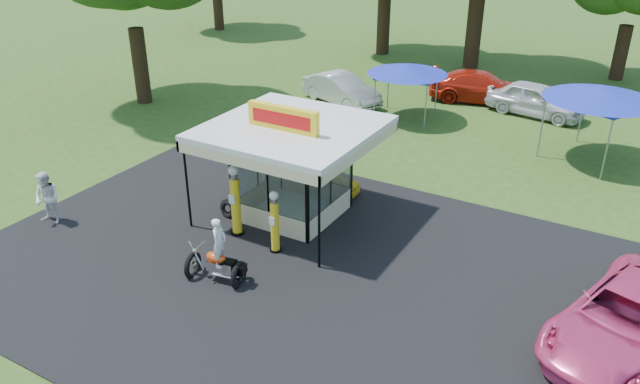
# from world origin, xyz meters

# --- Properties ---
(ground) EXTENTS (120.00, 120.00, 0.00)m
(ground) POSITION_xyz_m (0.00, 0.00, 0.00)
(ground) COLOR #2C4F18
(ground) RESTS_ON ground
(asphalt_apron) EXTENTS (20.00, 14.00, 0.04)m
(asphalt_apron) POSITION_xyz_m (0.00, 2.00, 0.02)
(asphalt_apron) COLOR black
(asphalt_apron) RESTS_ON ground
(gas_station_kiosk) EXTENTS (5.40, 5.40, 4.18)m
(gas_station_kiosk) POSITION_xyz_m (-2.00, 4.99, 1.78)
(gas_station_kiosk) COLOR white
(gas_station_kiosk) RESTS_ON ground
(gas_pump_left) EXTENTS (0.47, 0.47, 2.53)m
(gas_pump_left) POSITION_xyz_m (-2.88, 2.86, 1.21)
(gas_pump_left) COLOR black
(gas_pump_left) RESTS_ON ground
(gas_pump_right) EXTENTS (0.40, 0.40, 2.15)m
(gas_pump_right) POSITION_xyz_m (-1.15, 2.59, 1.03)
(gas_pump_right) COLOR black
(gas_pump_right) RESTS_ON ground
(motorcycle) EXTENTS (1.90, 1.15, 2.18)m
(motorcycle) POSITION_xyz_m (-1.66, 0.38, 0.85)
(motorcycle) COLOR black
(motorcycle) RESTS_ON ground
(spare_tires) EXTENTS (0.77, 0.47, 0.65)m
(spare_tires) POSITION_xyz_m (-3.92, 3.70, 0.32)
(spare_tires) COLOR black
(spare_tires) RESTS_ON ground
(kiosk_car) EXTENTS (2.82, 1.13, 0.96)m
(kiosk_car) POSITION_xyz_m (-2.00, 7.20, 0.48)
(kiosk_car) COLOR yellow
(kiosk_car) RESTS_ON ground
(pink_sedan) EXTENTS (4.25, 6.43, 1.64)m
(pink_sedan) POSITION_xyz_m (9.11, 3.23, 0.82)
(pink_sedan) COLOR #DC3C78
(pink_sedan) RESTS_ON ground
(spectator_west) EXTENTS (1.02, 0.84, 1.90)m
(spectator_west) POSITION_xyz_m (-8.95, 0.25, 0.95)
(spectator_west) COLOR white
(spectator_west) RESTS_ON ground
(bg_car_a) EXTENTS (5.01, 3.12, 1.56)m
(bg_car_a) POSITION_xyz_m (-6.55, 17.00, 0.78)
(bg_car_a) COLOR silver
(bg_car_a) RESTS_ON ground
(bg_car_b) EXTENTS (5.88, 3.52, 1.59)m
(bg_car_b) POSITION_xyz_m (-0.21, 21.10, 0.80)
(bg_car_b) COLOR red
(bg_car_b) RESTS_ON ground
(bg_car_c) EXTENTS (5.16, 2.75, 1.67)m
(bg_car_c) POSITION_xyz_m (2.90, 20.27, 0.83)
(bg_car_c) COLOR silver
(bg_car_c) RESTS_ON ground
(tent_west) EXTENTS (3.93, 3.93, 2.75)m
(tent_west) POSITION_xyz_m (-2.65, 16.53, 2.48)
(tent_west) COLOR gray
(tent_west) RESTS_ON ground
(tent_east) EXTENTS (4.58, 4.58, 3.20)m
(tent_east) POSITION_xyz_m (6.26, 15.58, 2.90)
(tent_east) COLOR gray
(tent_east) RESTS_ON ground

